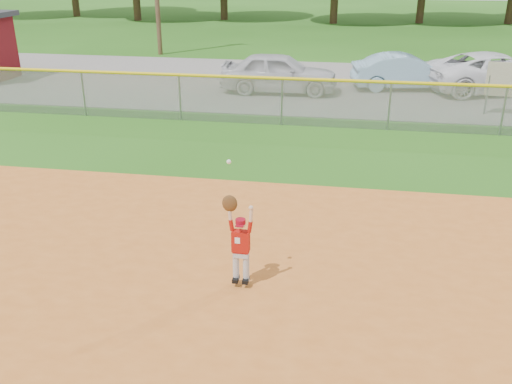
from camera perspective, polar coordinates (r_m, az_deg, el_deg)
ground at (r=9.44m, az=-5.14°, el=-10.60°), size 120.00×120.00×0.00m
parking_strip at (r=24.23m, az=4.35°, el=10.73°), size 44.00×10.00×0.03m
car_white_a at (r=22.54m, az=2.32°, el=11.85°), size 4.53×1.91×1.53m
car_blue at (r=23.82m, az=14.70°, el=11.56°), size 4.35×2.15×1.37m
car_white_b at (r=24.45m, az=22.89°, el=10.96°), size 5.92×4.01×1.50m
outfield_fence at (r=18.22m, az=2.60°, el=9.38°), size 40.06×0.10×1.55m
ballplayer at (r=9.26m, az=-1.70°, el=-4.80°), size 0.51×0.22×2.14m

